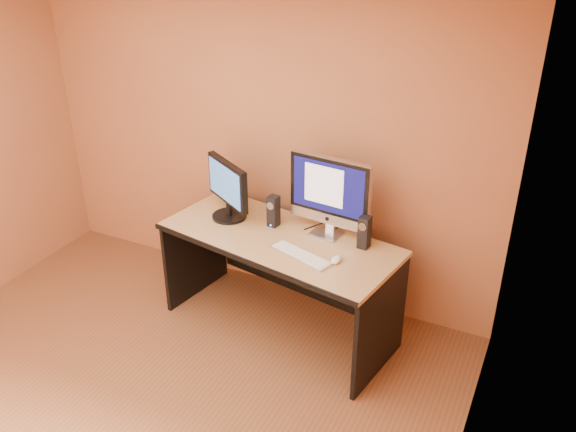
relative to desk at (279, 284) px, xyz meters
The scene contains 11 objects.
walls 1.74m from the desk, 108.05° to the right, with size 4.00×4.00×2.60m, color #9F6740, non-canonical shape.
ceiling 2.65m from the desk, 108.05° to the right, with size 4.00×4.00×0.00m, color white.
desk is the anchor object (origin of this frame).
imac 0.80m from the desk, 33.06° to the left, with size 0.63×0.23×0.61m, color #B4B4B8, non-canonical shape.
second_monitor 0.82m from the desk, 166.75° to the left, with size 0.53×0.27×0.47m, color black, non-canonical shape.
speaker_left 0.56m from the desk, 128.72° to the left, with size 0.08×0.08×0.24m, color black, non-canonical shape.
speaker_right 0.82m from the desk, 12.54° to the left, with size 0.08×0.08×0.24m, color black, non-canonical shape.
keyboard 0.52m from the desk, 34.26° to the right, with size 0.48×0.13×0.02m, color silver.
mouse 0.68m from the desk, 15.01° to the right, with size 0.06×0.11×0.04m, color white.
cable_a 0.60m from the desk, 40.48° to the left, with size 0.01×0.01×0.24m, color black.
cable_b 0.52m from the desk, 57.76° to the left, with size 0.01×0.01×0.20m, color black.
Camera 1 is at (2.21, -2.04, 3.03)m, focal length 38.00 mm.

